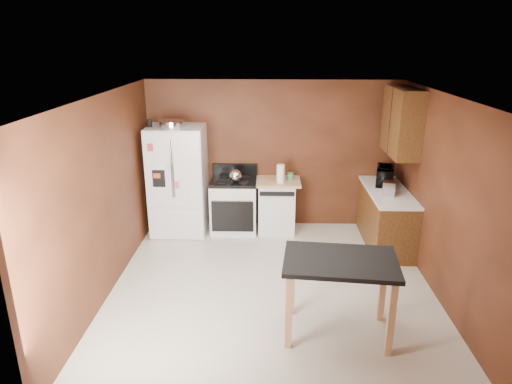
{
  "coord_description": "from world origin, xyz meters",
  "views": [
    {
      "loc": [
        -0.05,
        -5.28,
        3.14
      ],
      "look_at": [
        -0.23,
        0.85,
        1.06
      ],
      "focal_mm": 32.0,
      "sensor_mm": 36.0,
      "label": 1
    }
  ],
  "objects_px": {
    "pen_cup": "(149,123)",
    "green_canister": "(290,176)",
    "roasting_pan": "(172,124)",
    "paper_towel": "(281,174)",
    "kettle": "(235,176)",
    "refrigerator": "(178,180)",
    "island": "(340,271)",
    "dishwasher": "(276,205)",
    "toaster": "(389,187)",
    "microwave": "(385,176)",
    "gas_range": "(234,205)"
  },
  "relations": [
    {
      "from": "island",
      "to": "toaster",
      "type": "bearing_deg",
      "value": 64.78
    },
    {
      "from": "toaster",
      "to": "refrigerator",
      "type": "height_order",
      "value": "refrigerator"
    },
    {
      "from": "roasting_pan",
      "to": "paper_towel",
      "type": "height_order",
      "value": "roasting_pan"
    },
    {
      "from": "refrigerator",
      "to": "dishwasher",
      "type": "relative_size",
      "value": 2.02
    },
    {
      "from": "roasting_pan",
      "to": "microwave",
      "type": "distance_m",
      "value": 3.49
    },
    {
      "from": "roasting_pan",
      "to": "toaster",
      "type": "bearing_deg",
      "value": -9.29
    },
    {
      "from": "kettle",
      "to": "paper_towel",
      "type": "xyz_separation_m",
      "value": [
        0.73,
        0.03,
        0.03
      ]
    },
    {
      "from": "roasting_pan",
      "to": "island",
      "type": "relative_size",
      "value": 0.32
    },
    {
      "from": "roasting_pan",
      "to": "toaster",
      "type": "xyz_separation_m",
      "value": [
        3.34,
        -0.55,
        -0.84
      ]
    },
    {
      "from": "microwave",
      "to": "kettle",
      "type": "bearing_deg",
      "value": 103.95
    },
    {
      "from": "green_canister",
      "to": "island",
      "type": "distance_m",
      "value": 2.95
    },
    {
      "from": "dishwasher",
      "to": "kettle",
      "type": "bearing_deg",
      "value": -167.79
    },
    {
      "from": "roasting_pan",
      "to": "kettle",
      "type": "bearing_deg",
      "value": -1.74
    },
    {
      "from": "toaster",
      "to": "island",
      "type": "relative_size",
      "value": 0.23
    },
    {
      "from": "paper_towel",
      "to": "dishwasher",
      "type": "bearing_deg",
      "value": 114.87
    },
    {
      "from": "pen_cup",
      "to": "toaster",
      "type": "height_order",
      "value": "pen_cup"
    },
    {
      "from": "gas_range",
      "to": "roasting_pan",
      "type": "bearing_deg",
      "value": -174.46
    },
    {
      "from": "refrigerator",
      "to": "dishwasher",
      "type": "xyz_separation_m",
      "value": [
        1.63,
        0.08,
        -0.45
      ]
    },
    {
      "from": "pen_cup",
      "to": "green_canister",
      "type": "xyz_separation_m",
      "value": [
        2.25,
        0.2,
        -0.91
      ]
    },
    {
      "from": "microwave",
      "to": "island",
      "type": "relative_size",
      "value": 0.38
    },
    {
      "from": "roasting_pan",
      "to": "kettle",
      "type": "height_order",
      "value": "roasting_pan"
    },
    {
      "from": "pen_cup",
      "to": "gas_range",
      "type": "xyz_separation_m",
      "value": [
        1.3,
        0.12,
        -1.4
      ]
    },
    {
      "from": "kettle",
      "to": "dishwasher",
      "type": "distance_m",
      "value": 0.89
    },
    {
      "from": "roasting_pan",
      "to": "pen_cup",
      "type": "bearing_deg",
      "value": -175.83
    },
    {
      "from": "green_canister",
      "to": "toaster",
      "type": "relative_size",
      "value": 0.4
    },
    {
      "from": "roasting_pan",
      "to": "green_canister",
      "type": "distance_m",
      "value": 2.11
    },
    {
      "from": "dishwasher",
      "to": "island",
      "type": "relative_size",
      "value": 0.7
    },
    {
      "from": "paper_towel",
      "to": "toaster",
      "type": "relative_size",
      "value": 1.04
    },
    {
      "from": "toaster",
      "to": "microwave",
      "type": "xyz_separation_m",
      "value": [
        0.05,
        0.48,
        0.03
      ]
    },
    {
      "from": "gas_range",
      "to": "toaster",
      "type": "bearing_deg",
      "value": -14.96
    },
    {
      "from": "kettle",
      "to": "toaster",
      "type": "xyz_separation_m",
      "value": [
        2.35,
        -0.52,
        0.0
      ]
    },
    {
      "from": "roasting_pan",
      "to": "toaster",
      "type": "distance_m",
      "value": 3.49
    },
    {
      "from": "kettle",
      "to": "microwave",
      "type": "bearing_deg",
      "value": -0.85
    },
    {
      "from": "gas_range",
      "to": "island",
      "type": "height_order",
      "value": "gas_range"
    },
    {
      "from": "roasting_pan",
      "to": "green_canister",
      "type": "height_order",
      "value": "roasting_pan"
    },
    {
      "from": "roasting_pan",
      "to": "pen_cup",
      "type": "height_order",
      "value": "pen_cup"
    },
    {
      "from": "green_canister",
      "to": "dishwasher",
      "type": "bearing_deg",
      "value": -165.17
    },
    {
      "from": "paper_towel",
      "to": "microwave",
      "type": "distance_m",
      "value": 1.67
    },
    {
      "from": "kettle",
      "to": "refrigerator",
      "type": "relative_size",
      "value": 0.12
    },
    {
      "from": "pen_cup",
      "to": "green_canister",
      "type": "height_order",
      "value": "pen_cup"
    },
    {
      "from": "toaster",
      "to": "microwave",
      "type": "relative_size",
      "value": 0.61
    },
    {
      "from": "island",
      "to": "green_canister",
      "type": "bearing_deg",
      "value": 98.05
    },
    {
      "from": "green_canister",
      "to": "paper_towel",
      "type": "bearing_deg",
      "value": -132.9
    },
    {
      "from": "roasting_pan",
      "to": "dishwasher",
      "type": "relative_size",
      "value": 0.45
    },
    {
      "from": "toaster",
      "to": "gas_range",
      "type": "height_order",
      "value": "toaster"
    },
    {
      "from": "pen_cup",
      "to": "kettle",
      "type": "relative_size",
      "value": 0.55
    },
    {
      "from": "kettle",
      "to": "gas_range",
      "type": "xyz_separation_m",
      "value": [
        -0.04,
        0.12,
        -0.54
      ]
    },
    {
      "from": "roasting_pan",
      "to": "refrigerator",
      "type": "xyz_separation_m",
      "value": [
        0.04,
        0.03,
        -0.95
      ]
    },
    {
      "from": "gas_range",
      "to": "dishwasher",
      "type": "xyz_separation_m",
      "value": [
        0.72,
        0.02,
        -0.01
      ]
    },
    {
      "from": "paper_towel",
      "to": "green_canister",
      "type": "distance_m",
      "value": 0.26
    }
  ]
}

